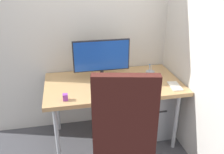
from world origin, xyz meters
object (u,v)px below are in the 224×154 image
(office_chair, at_px, (123,145))
(mouse, at_px, (155,85))
(filing_cabinet, at_px, (149,110))
(monitor, at_px, (102,57))
(pen_holder, at_px, (150,74))
(notebook, at_px, (175,86))
(keyboard, at_px, (118,90))
(desk_clamp_accessory, at_px, (65,97))

(office_chair, bearing_deg, mouse, 53.92)
(filing_cabinet, xyz_separation_m, monitor, (-0.57, 0.07, 0.69))
(office_chair, relative_size, pen_holder, 7.99)
(monitor, distance_m, mouse, 0.64)
(filing_cabinet, bearing_deg, notebook, -63.10)
(filing_cabinet, bearing_deg, monitor, 173.06)
(filing_cabinet, xyz_separation_m, keyboard, (-0.46, -0.26, 0.45))
(office_chair, bearing_deg, keyboard, 80.42)
(mouse, bearing_deg, monitor, 134.75)
(pen_holder, bearing_deg, monitor, 170.31)
(filing_cabinet, relative_size, desk_clamp_accessory, 9.39)
(filing_cabinet, distance_m, monitor, 0.90)
(pen_holder, bearing_deg, notebook, -56.21)
(pen_holder, distance_m, notebook, 0.32)
(mouse, xyz_separation_m, notebook, (0.20, -0.05, -0.01))
(pen_holder, bearing_deg, office_chair, -120.16)
(desk_clamp_accessory, bearing_deg, monitor, 44.97)
(office_chair, relative_size, filing_cabinet, 2.17)
(office_chair, height_order, pen_holder, office_chair)
(office_chair, relative_size, notebook, 5.91)
(keyboard, bearing_deg, pen_holder, 29.37)
(monitor, distance_m, keyboard, 0.42)
(filing_cabinet, bearing_deg, mouse, -102.28)
(notebook, bearing_deg, mouse, 171.20)
(office_chair, distance_m, monitor, 1.09)
(monitor, bearing_deg, notebook, -26.75)
(keyboard, xyz_separation_m, mouse, (0.41, 0.02, 0.00))
(monitor, relative_size, keyboard, 1.49)
(office_chair, height_order, notebook, office_chair)
(pen_holder, bearing_deg, filing_cabinet, 34.77)
(filing_cabinet, relative_size, notebook, 2.72)
(mouse, height_order, pen_holder, pen_holder)
(office_chair, xyz_separation_m, monitor, (0.01, 1.03, 0.35))
(desk_clamp_accessory, bearing_deg, notebook, 2.88)
(mouse, bearing_deg, notebook, -28.54)
(filing_cabinet, bearing_deg, desk_clamp_accessory, -160.53)
(desk_clamp_accessory, bearing_deg, keyboard, 9.21)
(monitor, height_order, mouse, monitor)
(filing_cabinet, distance_m, keyboard, 0.70)
(desk_clamp_accessory, bearing_deg, pen_holder, 18.88)
(keyboard, distance_m, notebook, 0.61)
(filing_cabinet, distance_m, desk_clamp_accessory, 1.14)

